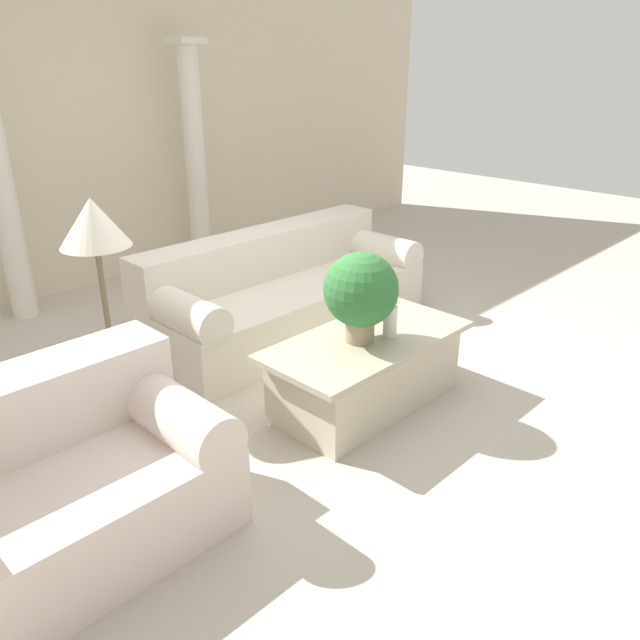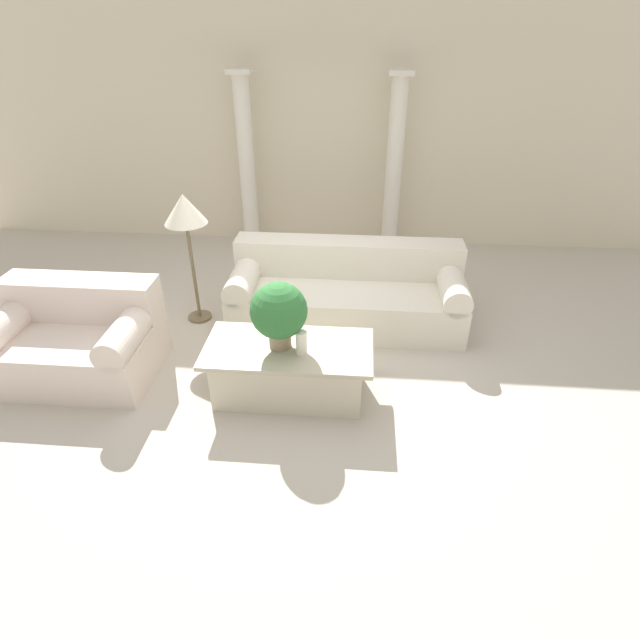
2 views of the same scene
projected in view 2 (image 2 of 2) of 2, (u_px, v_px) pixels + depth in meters
name	position (u px, v px, depth m)	size (l,w,h in m)	color
ground_plane	(294.00, 357.00, 4.86)	(16.00, 16.00, 0.00)	#BCB2A3
wall_back	(320.00, 125.00, 6.58)	(10.00, 0.06, 3.20)	beige
sofa_long	(347.00, 292.00, 5.29)	(2.41, 0.94, 0.82)	beige
loveseat	(76.00, 338.00, 4.52)	(1.41, 0.94, 0.82)	beige
coffee_table	(289.00, 370.00, 4.28)	(1.41, 0.69, 0.48)	beige
potted_plant	(279.00, 312.00, 3.99)	(0.47, 0.47, 0.58)	#937F60
pillar_candle	(301.00, 343.00, 4.02)	(0.09, 0.09, 0.21)	silver
floor_lamp	(185.00, 215.00, 4.86)	(0.42, 0.42, 1.38)	brown
column_left	(247.00, 163.00, 6.54)	(0.29, 0.29, 2.30)	silver
column_right	(394.00, 167.00, 6.40)	(0.29, 0.29, 2.30)	silver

